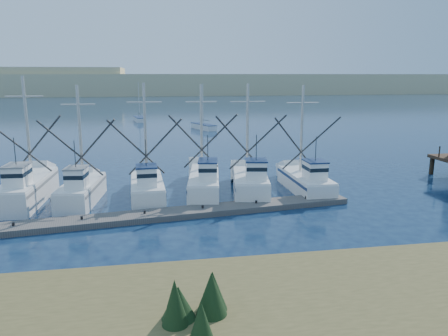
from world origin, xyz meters
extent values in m
plane|color=#0D1C3A|center=(0.00, 0.00, 0.00)|extent=(500.00, 500.00, 0.00)
cube|color=#5B5551|center=(-8.88, 5.92, 0.20)|extent=(29.88, 5.95, 0.40)
cube|color=tan|center=(0.00, 210.00, 5.00)|extent=(360.00, 60.00, 10.00)
cube|color=white|center=(-17.58, 11.52, 0.88)|extent=(2.88, 8.71, 1.75)
cube|color=white|center=(-17.58, 9.32, 2.50)|extent=(1.53, 2.17, 1.50)
cylinder|color=#B7B2A8|center=(-17.58, 12.99, 5.58)|extent=(0.22, 0.22, 7.66)
cube|color=white|center=(-13.56, 10.67, 0.75)|extent=(3.04, 7.13, 1.51)
cube|color=white|center=(-13.56, 8.90, 2.26)|extent=(1.49, 1.83, 1.50)
cylinder|color=#B7B2A8|center=(-13.56, 11.86, 5.13)|extent=(0.22, 0.22, 7.24)
cube|color=white|center=(-8.68, 10.82, 0.72)|extent=(2.63, 7.27, 1.44)
cube|color=white|center=(-8.68, 8.98, 2.19)|extent=(1.45, 1.80, 1.50)
cylinder|color=#B7B2A8|center=(-8.68, 12.05, 5.17)|extent=(0.22, 0.22, 7.45)
cube|color=white|center=(-4.13, 11.63, 0.81)|extent=(3.59, 9.07, 1.62)
cube|color=white|center=(-4.13, 9.37, 2.37)|extent=(1.64, 2.33, 1.50)
cylinder|color=#B7B2A8|center=(-4.13, 13.14, 5.18)|extent=(0.22, 0.22, 7.13)
cube|color=white|center=(-0.51, 10.75, 0.80)|extent=(3.80, 7.42, 1.61)
cube|color=white|center=(-0.51, 8.94, 2.36)|extent=(1.80, 1.96, 1.50)
cylinder|color=#B7B2A8|center=(-0.51, 11.96, 5.20)|extent=(0.22, 0.22, 7.19)
cube|color=white|center=(4.25, 11.06, 0.68)|extent=(2.53, 7.69, 1.35)
cube|color=white|center=(4.25, 9.09, 2.10)|extent=(1.45, 1.88, 1.50)
cylinder|color=#B7B2A8|center=(4.25, 12.37, 5.00)|extent=(0.22, 0.22, 7.30)
cube|color=white|center=(1.23, 54.39, 0.45)|extent=(3.90, 6.71, 0.90)
cylinder|color=#B7B2A8|center=(1.23, 54.69, 4.50)|extent=(0.12, 0.12, 7.20)
cube|color=white|center=(-10.17, 70.14, 0.45)|extent=(2.76, 6.26, 0.90)
cylinder|color=#B7B2A8|center=(-10.17, 70.44, 4.50)|extent=(0.12, 0.12, 7.20)
camera|label=1|loc=(-8.43, -22.41, 9.44)|focal=35.00mm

